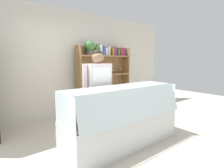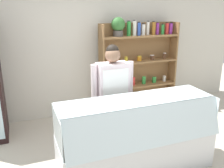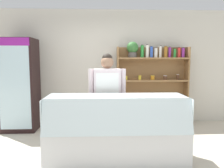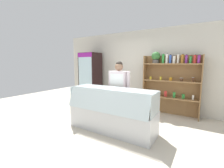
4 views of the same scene
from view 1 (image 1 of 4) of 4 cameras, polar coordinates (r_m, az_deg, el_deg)
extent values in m
plane|color=beige|center=(3.27, 2.88, -18.39)|extent=(12.00, 12.00, 0.00)
cube|color=beige|center=(4.68, -13.86, 6.35)|extent=(6.80, 0.10, 2.70)
cube|color=olive|center=(4.99, -3.34, 1.54)|extent=(1.64, 0.02, 1.82)
cube|color=olive|center=(4.46, -10.80, 0.70)|extent=(0.03, 0.28, 1.82)
cube|color=olive|center=(5.38, 4.55, 1.96)|extent=(0.03, 0.28, 1.82)
cube|color=olive|center=(4.93, -2.37, -2.80)|extent=(1.58, 0.28, 0.04)
cube|color=olive|center=(4.86, -2.41, 3.11)|extent=(1.58, 0.28, 0.04)
cube|color=olive|center=(4.85, -2.44, 9.11)|extent=(1.58, 0.28, 0.04)
cylinder|color=#4C4742|center=(4.60, -7.24, 10.06)|extent=(0.19, 0.19, 0.11)
sphere|color=#30662D|center=(4.61, -7.28, 12.14)|extent=(0.26, 0.26, 0.26)
cylinder|color=#2D8C38|center=(4.71, -4.88, 10.99)|extent=(0.08, 0.08, 0.27)
cylinder|color=black|center=(4.73, -4.94, 12.72)|extent=(0.05, 0.05, 0.02)
cylinder|color=silver|center=(4.76, -3.58, 11.03)|extent=(0.07, 0.07, 0.28)
cylinder|color=black|center=(4.79, -3.79, 12.77)|extent=(0.05, 0.05, 0.02)
cylinder|color=#3356B2|center=(4.82, -2.64, 10.78)|extent=(0.07, 0.07, 0.24)
cylinder|color=black|center=(4.84, -2.82, 12.29)|extent=(0.04, 0.04, 0.02)
cylinder|color=silver|center=(4.89, -1.75, 10.55)|extent=(0.08, 0.08, 0.21)
cylinder|color=black|center=(4.90, -1.81, 11.88)|extent=(0.05, 0.05, 0.02)
cylinder|color=silver|center=(4.97, -0.86, 10.76)|extent=(0.07, 0.07, 0.26)
cylinder|color=black|center=(4.97, -0.79, 12.33)|extent=(0.04, 0.04, 0.02)
cylinder|color=#9E6623|center=(5.01, 0.44, 10.68)|extent=(0.07, 0.07, 0.25)
cylinder|color=black|center=(5.04, 0.27, 12.16)|extent=(0.05, 0.05, 0.02)
cylinder|color=purple|center=(5.09, 1.14, 10.52)|extent=(0.06, 0.06, 0.23)
cylinder|color=black|center=(5.10, 1.15, 11.89)|extent=(0.04, 0.04, 0.02)
cylinder|color=#2D8C38|center=(5.14, 2.28, 10.30)|extent=(0.06, 0.06, 0.19)
cylinder|color=black|center=(5.17, 2.09, 11.45)|extent=(0.04, 0.04, 0.02)
cylinder|color=red|center=(5.21, 3.11, 10.40)|extent=(0.07, 0.07, 0.22)
cylinder|color=black|center=(5.24, 2.98, 11.68)|extent=(0.05, 0.05, 0.02)
cylinder|color=purple|center=(5.29, 3.83, 10.33)|extent=(0.08, 0.08, 0.22)
cylinder|color=black|center=(5.30, 3.78, 11.57)|extent=(0.05, 0.05, 0.02)
cylinder|color=yellow|center=(4.52, -8.62, 3.45)|extent=(0.07, 0.07, 0.08)
cylinder|color=gold|center=(4.53, -8.68, 4.05)|extent=(0.07, 0.07, 0.01)
cylinder|color=yellow|center=(4.69, -5.28, 3.71)|extent=(0.06, 0.06, 0.09)
cylinder|color=gold|center=(4.69, -5.29, 4.34)|extent=(0.07, 0.07, 0.01)
cylinder|color=orange|center=(4.86, -2.36, 3.83)|extent=(0.09, 0.09, 0.09)
cylinder|color=gold|center=(4.86, -2.38, 4.41)|extent=(0.09, 0.09, 0.01)
cylinder|color=brown|center=(5.03, 0.41, 3.94)|extent=(0.09, 0.09, 0.08)
cylinder|color=silver|center=(5.04, 0.33, 4.49)|extent=(0.09, 0.09, 0.01)
cylinder|color=brown|center=(5.23, 2.85, 4.21)|extent=(0.07, 0.07, 0.11)
cylinder|color=silver|center=(5.22, 2.89, 4.88)|extent=(0.07, 0.07, 0.01)
cube|color=#3356B2|center=(4.58, -8.72, -2.48)|extent=(0.07, 0.04, 0.15)
cube|color=#9E6623|center=(4.71, -6.07, -2.35)|extent=(0.08, 0.04, 0.12)
cube|color=red|center=(4.84, -3.58, -1.75)|extent=(0.07, 0.04, 0.17)
cube|color=#2D8C38|center=(4.99, -1.22, -1.53)|extent=(0.07, 0.04, 0.16)
cube|color=#2D8C38|center=(5.14, 1.00, -1.45)|extent=(0.08, 0.04, 0.13)
cube|color=silver|center=(5.30, 3.10, -1.17)|extent=(0.05, 0.04, 0.13)
cube|color=silver|center=(3.06, 3.56, -14.60)|extent=(2.06, 0.67, 0.55)
cube|color=white|center=(2.96, 3.61, -9.30)|extent=(2.00, 0.61, 0.03)
cube|color=silver|center=(2.69, 8.14, -6.57)|extent=(2.02, 0.16, 0.47)
cube|color=silver|center=(2.91, 3.02, -0.94)|extent=(2.02, 0.51, 0.01)
cube|color=silver|center=(2.38, -15.19, -8.66)|extent=(0.01, 0.63, 0.45)
cube|color=silver|center=(3.66, 15.63, -3.04)|extent=(0.01, 0.63, 0.45)
cube|color=tan|center=(2.56, -12.47, -11.26)|extent=(0.16, 0.11, 0.05)
cube|color=white|center=(2.39, -10.32, -12.61)|extent=(0.05, 0.03, 0.02)
cube|color=beige|center=(2.65, -8.22, -10.46)|extent=(0.16, 0.12, 0.05)
cube|color=white|center=(2.49, -5.85, -11.68)|extent=(0.05, 0.03, 0.02)
cube|color=beige|center=(2.76, -4.29, -9.77)|extent=(0.16, 0.11, 0.05)
cube|color=white|center=(2.60, -1.78, -10.77)|extent=(0.05, 0.03, 0.02)
cube|color=tan|center=(2.88, -0.70, -9.05)|extent=(0.17, 0.14, 0.04)
cube|color=white|center=(2.73, 1.91, -9.90)|extent=(0.05, 0.03, 0.02)
cube|color=tan|center=(3.01, 2.59, -8.28)|extent=(0.16, 0.12, 0.05)
cube|color=white|center=(2.87, 5.24, -9.06)|extent=(0.05, 0.03, 0.02)
cube|color=tan|center=(3.15, 5.58, -7.60)|extent=(0.17, 0.13, 0.04)
cube|color=white|center=(3.01, 8.24, -8.29)|extent=(0.05, 0.03, 0.02)
cube|color=tan|center=(3.30, 8.30, -6.90)|extent=(0.17, 0.12, 0.05)
cube|color=white|center=(3.17, 10.95, -7.56)|extent=(0.05, 0.03, 0.02)
cube|color=beige|center=(3.45, 10.77, -6.36)|extent=(0.16, 0.14, 0.04)
cube|color=white|center=(3.33, 13.39, -6.89)|extent=(0.05, 0.03, 0.02)
cube|color=tan|center=(3.61, 13.02, -5.74)|extent=(0.16, 0.13, 0.05)
cube|color=white|center=(3.50, 15.60, -6.28)|extent=(0.05, 0.03, 0.02)
cylinder|color=#A35B4C|center=(2.39, -10.31, -11.21)|extent=(0.19, 0.18, 0.16)
cylinder|color=tan|center=(2.50, -5.77, -10.41)|extent=(0.18, 0.17, 0.15)
cylinder|color=white|center=(3.23, 11.42, -5.75)|extent=(0.07, 0.07, 0.22)
cylinder|color=white|center=(3.31, 12.55, -5.51)|extent=(0.07, 0.07, 0.21)
cylinder|color=#383D51|center=(3.32, -5.88, -10.96)|extent=(0.13, 0.13, 0.75)
cylinder|color=#383D51|center=(3.42, -3.07, -10.36)|extent=(0.13, 0.13, 0.75)
cube|color=silver|center=(3.22, -4.58, 1.07)|extent=(0.45, 0.24, 0.62)
cube|color=white|center=(3.17, -3.26, -5.11)|extent=(0.37, 0.01, 1.17)
cylinder|color=silver|center=(3.08, -8.81, 1.29)|extent=(0.09, 0.09, 0.56)
cylinder|color=silver|center=(3.38, -0.73, 1.92)|extent=(0.09, 0.09, 0.56)
sphere|color=#8C664C|center=(3.20, -4.65, 8.63)|extent=(0.21, 0.21, 0.21)
sphere|color=black|center=(3.21, -4.77, 9.58)|extent=(0.18, 0.18, 0.18)
camera|label=2|loc=(1.04, 101.36, 43.02)|focal=40.00mm
camera|label=3|loc=(1.99, 83.43, 4.09)|focal=35.00mm
camera|label=4|loc=(3.77, 64.10, 5.60)|focal=24.00mm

